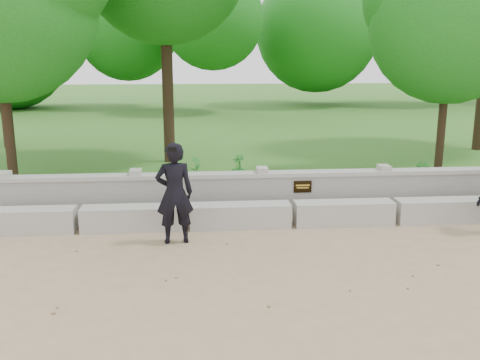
# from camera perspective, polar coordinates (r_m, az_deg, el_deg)

# --- Properties ---
(ground) EXTENTS (80.00, 80.00, 0.00)m
(ground) POSITION_cam_1_polar(r_m,az_deg,el_deg) (8.57, 7.85, -8.79)
(ground) COLOR tan
(ground) RESTS_ON ground
(lawn) EXTENTS (40.00, 22.00, 0.25)m
(lawn) POSITION_cam_1_polar(r_m,az_deg,el_deg) (22.03, -0.01, 5.31)
(lawn) COLOR #2A6324
(lawn) RESTS_ON ground
(concrete_bench) EXTENTS (11.90, 0.45, 0.45)m
(concrete_bench) POSITION_cam_1_polar(r_m,az_deg,el_deg) (10.25, 5.60, -3.65)
(concrete_bench) COLOR #BAB7B0
(concrete_bench) RESTS_ON ground
(parapet_wall) EXTENTS (12.50, 0.35, 0.90)m
(parapet_wall) POSITION_cam_1_polar(r_m,az_deg,el_deg) (10.85, 4.98, -1.36)
(parapet_wall) COLOR #AFACA5
(parapet_wall) RESTS_ON ground
(man_main) EXTENTS (0.69, 0.62, 1.77)m
(man_main) POSITION_cam_1_polar(r_m,az_deg,el_deg) (9.20, -7.00, -1.41)
(man_main) COLOR black
(man_main) RESTS_ON ground
(tree_near_right) EXTENTS (3.75, 3.75, 5.81)m
(tree_near_right) POSITION_cam_1_polar(r_m,az_deg,el_deg) (13.78, 21.66, 16.50)
(tree_near_right) COLOR #382619
(tree_near_right) RESTS_ON lawn
(shrub_a) EXTENTS (0.34, 0.36, 0.56)m
(shrub_a) POSITION_cam_1_polar(r_m,az_deg,el_deg) (12.97, -4.71, 1.38)
(shrub_a) COLOR #2C7929
(shrub_a) RESTS_ON lawn
(shrub_b) EXTENTS (0.44, 0.46, 0.65)m
(shrub_b) POSITION_cam_1_polar(r_m,az_deg,el_deg) (12.38, 18.87, 0.33)
(shrub_b) COLOR #2C7929
(shrub_b) RESTS_ON lawn
(shrub_d) EXTENTS (0.44, 0.45, 0.60)m
(shrub_d) POSITION_cam_1_polar(r_m,az_deg,el_deg) (12.86, -0.13, 1.42)
(shrub_d) COLOR #2C7929
(shrub_d) RESTS_ON lawn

